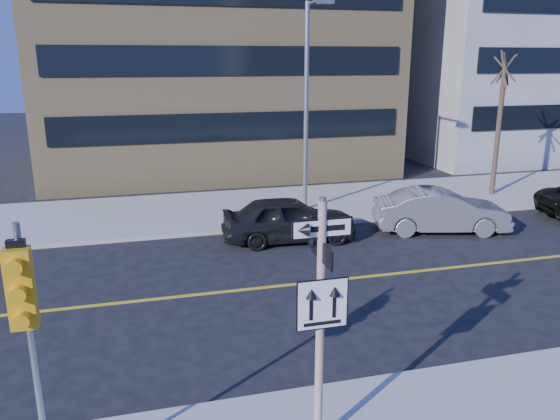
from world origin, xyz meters
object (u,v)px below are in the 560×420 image
object	(u,v)px
parked_car_b	(441,211)
parked_car_a	(289,219)
sign_pole	(321,312)
street_tree_west	(505,72)
streetlight_a	(308,95)
traffic_signal	(25,311)

from	to	relation	value
parked_car_b	parked_car_a	bearing A→B (deg)	100.31
sign_pole	street_tree_west	xyz separation A→B (m)	(13.00, 13.81, 3.09)
sign_pole	parked_car_b	size ratio (longest dim) A/B	0.86
street_tree_west	streetlight_a	bearing A→B (deg)	-176.55
parked_car_b	streetlight_a	xyz separation A→B (m)	(-3.99, 3.46, 3.98)
sign_pole	traffic_signal	distance (m)	4.05
traffic_signal	street_tree_west	bearing A→B (deg)	39.39
parked_car_a	streetlight_a	world-z (taller)	streetlight_a
parked_car_b	street_tree_west	xyz separation A→B (m)	(5.01, 4.01, 4.75)
street_tree_west	parked_car_a	bearing A→B (deg)	-161.29
sign_pole	street_tree_west	size ratio (longest dim) A/B	0.64
traffic_signal	parked_car_b	distance (m)	15.75
streetlight_a	street_tree_west	size ratio (longest dim) A/B	1.26
streetlight_a	sign_pole	bearing A→B (deg)	-106.77
sign_pole	parked_car_a	world-z (taller)	sign_pole
parked_car_a	streetlight_a	bearing A→B (deg)	-24.22
traffic_signal	streetlight_a	size ratio (longest dim) A/B	0.50
parked_car_a	parked_car_b	distance (m)	5.61
streetlight_a	street_tree_west	bearing A→B (deg)	3.45
sign_pole	parked_car_b	xyz separation A→B (m)	(7.99, 9.81, -1.66)
traffic_signal	parked_car_b	xyz separation A→B (m)	(11.99, 9.96, -2.25)
sign_pole	parked_car_a	bearing A→B (deg)	76.82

